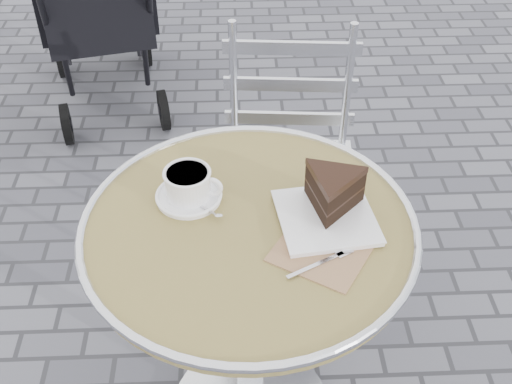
{
  "coord_description": "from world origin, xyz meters",
  "views": [
    {
      "loc": [
        -0.03,
        -0.98,
        1.66
      ],
      "look_at": [
        0.02,
        0.05,
        0.78
      ],
      "focal_mm": 45.0,
      "sensor_mm": 36.0,
      "label": 1
    }
  ],
  "objects_px": {
    "cafe_table": "(249,277)",
    "cappuccino_set": "(189,187)",
    "bistro_chair": "(289,137)",
    "baby_stroller": "(95,1)",
    "cake_plate_set": "(331,197)"
  },
  "relations": [
    {
      "from": "cappuccino_set",
      "to": "cafe_table",
      "type": "bearing_deg",
      "value": -22.55
    },
    {
      "from": "cafe_table",
      "to": "cake_plate_set",
      "type": "xyz_separation_m",
      "value": [
        0.17,
        0.02,
        0.21
      ]
    },
    {
      "from": "cappuccino_set",
      "to": "cake_plate_set",
      "type": "xyz_separation_m",
      "value": [
        0.3,
        -0.06,
        0.02
      ]
    },
    {
      "from": "cafe_table",
      "to": "cappuccino_set",
      "type": "bearing_deg",
      "value": 144.74
    },
    {
      "from": "bistro_chair",
      "to": "baby_stroller",
      "type": "bearing_deg",
      "value": 127.82
    },
    {
      "from": "cafe_table",
      "to": "bistro_chair",
      "type": "bearing_deg",
      "value": 76.5
    },
    {
      "from": "cafe_table",
      "to": "baby_stroller",
      "type": "distance_m",
      "value": 1.85
    },
    {
      "from": "bistro_chair",
      "to": "baby_stroller",
      "type": "distance_m",
      "value": 1.39
    },
    {
      "from": "bistro_chair",
      "to": "cappuccino_set",
      "type": "bearing_deg",
      "value": -113.94
    },
    {
      "from": "cafe_table",
      "to": "cappuccino_set",
      "type": "relative_size",
      "value": 4.89
    },
    {
      "from": "cappuccino_set",
      "to": "cake_plate_set",
      "type": "distance_m",
      "value": 0.31
    },
    {
      "from": "cappuccino_set",
      "to": "cake_plate_set",
      "type": "relative_size",
      "value": 0.46
    },
    {
      "from": "cake_plate_set",
      "to": "cafe_table",
      "type": "bearing_deg",
      "value": -179.44
    },
    {
      "from": "cafe_table",
      "to": "cake_plate_set",
      "type": "relative_size",
      "value": 2.27
    },
    {
      "from": "cake_plate_set",
      "to": "cappuccino_set",
      "type": "bearing_deg",
      "value": 160.22
    }
  ]
}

